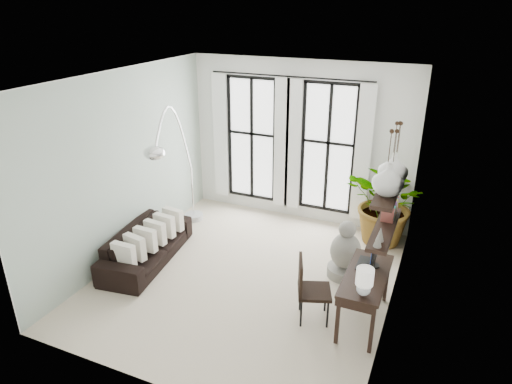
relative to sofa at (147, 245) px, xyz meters
The scene contains 16 objects.
floor 1.84m from the sofa, ahead, with size 5.00×5.00×0.00m, color beige.
ceiling 3.42m from the sofa, ahead, with size 5.00×5.00×0.00m, color white.
wall_left 1.39m from the sofa, 154.48° to the left, with size 5.00×5.00×0.00m, color #A2B4A6.
wall_right 4.26m from the sofa, ahead, with size 5.00×5.00×0.00m, color white.
wall_back 3.51m from the sofa, 56.46° to the left, with size 4.50×4.50×0.00m, color white.
windows 3.34m from the sofa, 58.82° to the left, with size 3.26×0.13×2.65m.
wall_shelves 4.16m from the sofa, ahead, with size 0.25×1.30×0.60m.
sofa is the anchor object (origin of this frame).
throw_pillows 0.22m from the sofa, ahead, with size 0.40×1.52×0.40m.
plant 4.35m from the sofa, 31.70° to the left, with size 1.43×1.24×1.59m, color #2D7228.
desk 3.77m from the sofa, ahead, with size 0.55×1.30×1.16m.
desk_chair 3.06m from the sofa, ahead, with size 0.58×0.58×0.96m.
arc_lamp 1.91m from the sofa, 83.36° to the left, with size 0.76×2.04×2.58m.
buddha 3.36m from the sofa, 15.24° to the left, with size 0.55×0.55×0.99m.
vase_a 4.39m from the sofa, ahead, with size 0.37×0.37×0.38m, color white.
vase_b 4.38m from the sofa, ahead, with size 0.37×0.37×0.38m, color white.
Camera 1 is at (2.67, -5.76, 4.20)m, focal length 32.00 mm.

